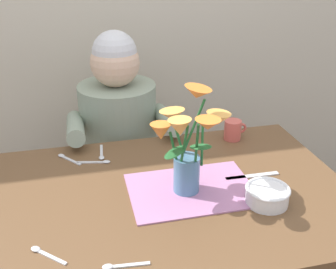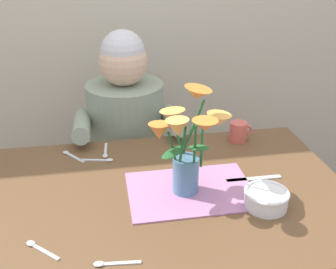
% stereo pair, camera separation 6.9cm
% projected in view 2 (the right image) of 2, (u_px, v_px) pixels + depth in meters
% --- Properties ---
extents(dining_table, '(1.20, 0.80, 0.74)m').
position_uv_depth(dining_table, '(165.00, 217.00, 1.34)').
color(dining_table, brown).
rests_on(dining_table, ground_plane).
extents(seated_person, '(0.45, 0.47, 1.14)m').
position_uv_depth(seated_person, '(128.00, 153.00, 1.91)').
color(seated_person, '#4C4C56').
rests_on(seated_person, ground_plane).
extents(striped_placemat, '(0.40, 0.28, 0.00)m').
position_uv_depth(striped_placemat, '(191.00, 190.00, 1.30)').
color(striped_placemat, '#B275A3').
rests_on(striped_placemat, dining_table).
extents(flower_vase, '(0.27, 0.28, 0.34)m').
position_uv_depth(flower_vase, '(187.00, 142.00, 1.22)').
color(flower_vase, teal).
rests_on(flower_vase, dining_table).
extents(ceramic_bowl, '(0.14, 0.14, 0.06)m').
position_uv_depth(ceramic_bowl, '(266.00, 198.00, 1.22)').
color(ceramic_bowl, white).
rests_on(ceramic_bowl, dining_table).
extents(dinner_knife, '(0.19, 0.02, 0.00)m').
position_uv_depth(dinner_knife, '(254.00, 179.00, 1.36)').
color(dinner_knife, silver).
rests_on(dinner_knife, dining_table).
extents(coffee_cup, '(0.09, 0.07, 0.08)m').
position_uv_depth(coffee_cup, '(239.00, 132.00, 1.61)').
color(coffee_cup, '#CC564C').
rests_on(coffee_cup, dining_table).
extents(spoon_0, '(0.10, 0.09, 0.01)m').
position_uv_depth(spoon_0, '(38.00, 247.00, 1.06)').
color(spoon_0, silver).
rests_on(spoon_0, dining_table).
extents(spoon_1, '(0.12, 0.04, 0.01)m').
position_uv_depth(spoon_1, '(102.00, 160.00, 1.48)').
color(spoon_1, silver).
rests_on(spoon_1, dining_table).
extents(spoon_2, '(0.12, 0.03, 0.01)m').
position_uv_depth(spoon_2, '(109.00, 264.00, 1.01)').
color(spoon_2, silver).
rests_on(spoon_2, dining_table).
extents(spoon_3, '(0.09, 0.10, 0.01)m').
position_uv_depth(spoon_3, '(70.00, 155.00, 1.51)').
color(spoon_3, silver).
rests_on(spoon_3, dining_table).
extents(spoon_4, '(0.02, 0.12, 0.01)m').
position_uv_depth(spoon_4, '(105.00, 153.00, 1.53)').
color(spoon_4, silver).
rests_on(spoon_4, dining_table).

